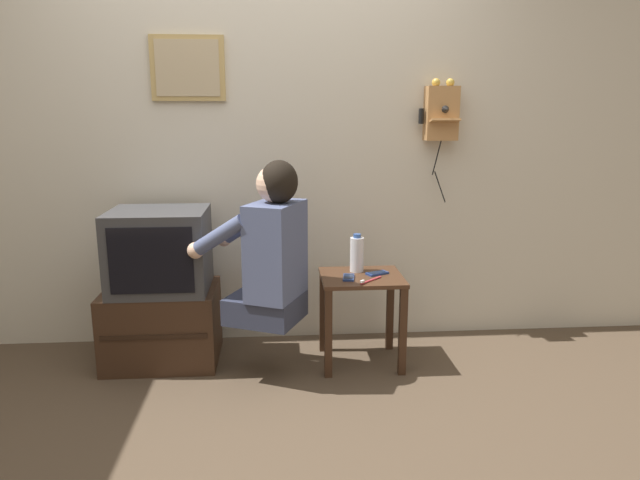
% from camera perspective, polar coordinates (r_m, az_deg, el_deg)
% --- Properties ---
extents(ground_plane, '(14.00, 14.00, 0.00)m').
position_cam_1_polar(ground_plane, '(2.75, -5.48, -18.23)').
color(ground_plane, '#4C3D2D').
extents(wall_back, '(6.80, 0.05, 2.55)m').
position_cam_1_polar(wall_back, '(3.49, -5.62, 10.37)').
color(wall_back, beige).
rests_on(wall_back, ground_plane).
extents(side_table, '(0.46, 0.40, 0.52)m').
position_cam_1_polar(side_table, '(3.24, 4.15, -5.69)').
color(side_table, '#422819').
rests_on(side_table, ground_plane).
extents(person, '(0.63, 0.54, 0.86)m').
position_cam_1_polar(person, '(2.97, -5.01, -0.90)').
color(person, '#2D3347').
rests_on(person, ground_plane).
extents(tv_stand, '(0.63, 0.49, 0.43)m').
position_cam_1_polar(tv_stand, '(3.44, -15.45, -8.14)').
color(tv_stand, '#382316').
rests_on(tv_stand, ground_plane).
extents(television, '(0.53, 0.47, 0.45)m').
position_cam_1_polar(television, '(3.29, -15.73, -1.00)').
color(television, '#38383A').
rests_on(television, tv_stand).
extents(wall_phone_antique, '(0.23, 0.19, 0.73)m').
position_cam_1_polar(wall_phone_antique, '(3.54, 12.02, 12.34)').
color(wall_phone_antique, '#AD7A47').
extents(framed_picture, '(0.42, 0.03, 0.37)m').
position_cam_1_polar(framed_picture, '(3.49, -13.10, 16.40)').
color(framed_picture, tan).
extents(cell_phone_held, '(0.08, 0.13, 0.01)m').
position_cam_1_polar(cell_phone_held, '(3.14, 2.88, -3.75)').
color(cell_phone_held, navy).
rests_on(cell_phone_held, side_table).
extents(cell_phone_spare, '(0.14, 0.11, 0.01)m').
position_cam_1_polar(cell_phone_spare, '(3.23, 5.74, -3.32)').
color(cell_phone_spare, navy).
rests_on(cell_phone_spare, side_table).
extents(water_bottle, '(0.08, 0.08, 0.22)m').
position_cam_1_polar(water_bottle, '(3.26, 3.71, -1.41)').
color(water_bottle, silver).
rests_on(water_bottle, side_table).
extents(toothbrush, '(0.14, 0.13, 0.02)m').
position_cam_1_polar(toothbrush, '(3.09, 4.97, -4.05)').
color(toothbrush, '#D83F4C').
rests_on(toothbrush, side_table).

